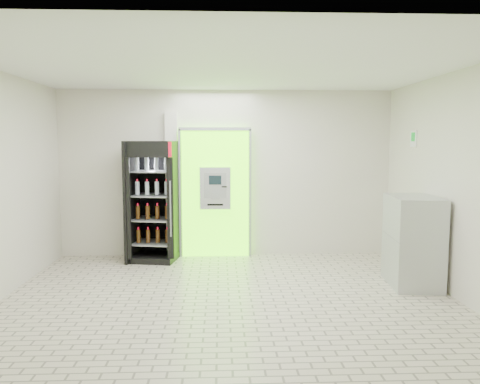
{
  "coord_description": "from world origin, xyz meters",
  "views": [
    {
      "loc": [
        -0.1,
        -6.0,
        2.05
      ],
      "look_at": [
        0.2,
        1.2,
        1.3
      ],
      "focal_mm": 35.0,
      "sensor_mm": 36.0,
      "label": 1
    }
  ],
  "objects": [
    {
      "name": "room_shell",
      "position": [
        0.0,
        0.0,
        1.84
      ],
      "size": [
        6.0,
        6.0,
        6.0
      ],
      "color": "beige",
      "rests_on": "ground"
    },
    {
      "name": "ground",
      "position": [
        0.0,
        0.0,
        0.0
      ],
      "size": [
        6.0,
        6.0,
        0.0
      ],
      "primitive_type": "plane",
      "color": "beige",
      "rests_on": "ground"
    },
    {
      "name": "pillar",
      "position": [
        -0.98,
        2.45,
        1.3
      ],
      "size": [
        0.22,
        0.11,
        2.6
      ],
      "color": "silver",
      "rests_on": "ground"
    },
    {
      "name": "exit_sign",
      "position": [
        2.99,
        1.4,
        2.12
      ],
      "size": [
        0.02,
        0.22,
        0.26
      ],
      "color": "white",
      "rests_on": "room_shell"
    },
    {
      "name": "steel_cabinet",
      "position": [
        2.67,
        0.52,
        0.65
      ],
      "size": [
        0.75,
        1.03,
        1.29
      ],
      "rotation": [
        0.0,
        0.0,
        -0.1
      ],
      "color": "#ACAFB4",
      "rests_on": "ground"
    },
    {
      "name": "atm_assembly",
      "position": [
        -0.2,
        2.41,
        1.17
      ],
      "size": [
        1.3,
        0.24,
        2.33
      ],
      "color": "#5DFF06",
      "rests_on": "ground"
    },
    {
      "name": "beverage_cooler",
      "position": [
        -1.28,
        2.15,
        1.0
      ],
      "size": [
        0.89,
        0.84,
        2.09
      ],
      "rotation": [
        0.0,
        0.0,
        -0.18
      ],
      "color": "black",
      "rests_on": "ground"
    }
  ]
}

